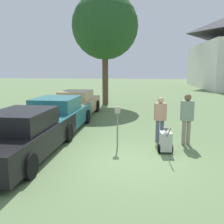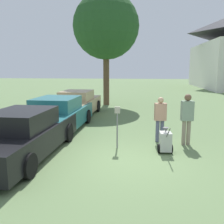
{
  "view_description": "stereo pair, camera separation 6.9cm",
  "coord_description": "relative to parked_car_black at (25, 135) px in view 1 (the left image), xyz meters",
  "views": [
    {
      "loc": [
        0.29,
        -7.06,
        2.69
      ],
      "look_at": [
        -0.62,
        2.01,
        1.1
      ],
      "focal_mm": 40.0,
      "sensor_mm": 36.0,
      "label": 1
    },
    {
      "loc": [
        0.36,
        -7.06,
        2.69
      ],
      "look_at": [
        -0.62,
        2.01,
        1.1
      ],
      "focal_mm": 40.0,
      "sensor_mm": 36.0,
      "label": 2
    }
  ],
  "objects": [
    {
      "name": "parked_car_teal",
      "position": [
        0.0,
        3.24,
        0.01
      ],
      "size": [
        2.13,
        5.14,
        1.48
      ],
      "rotation": [
        0.0,
        0.0,
        -0.03
      ],
      "color": "#23666B",
      "rests_on": "ground_plane"
    },
    {
      "name": "parked_car_tan",
      "position": [
        0.0,
        6.71,
        0.01
      ],
      "size": [
        2.04,
        4.98,
        1.45
      ],
      "rotation": [
        0.0,
        0.0,
        -0.03
      ],
      "color": "tan",
      "rests_on": "ground_plane"
    },
    {
      "name": "parking_meter",
      "position": [
        2.77,
        1.06,
        0.32
      ],
      "size": [
        0.18,
        0.09,
        1.43
      ],
      "color": "slate",
      "rests_on": "ground_plane"
    },
    {
      "name": "ground_plane",
      "position": [
        3.12,
        -0.1,
        -0.67
      ],
      "size": [
        120.0,
        120.0,
        0.0
      ],
      "primitive_type": "plane",
      "color": "#607A4C"
    },
    {
      "name": "equipment_cart",
      "position": [
        4.36,
        0.71,
        -0.28
      ],
      "size": [
        0.48,
        0.99,
        1.0
      ],
      "rotation": [
        0.0,
        0.0,
        0.05
      ],
      "color": "#B2B2AD",
      "rests_on": "ground_plane"
    },
    {
      "name": "shade_tree",
      "position": [
        1.06,
        11.31,
        5.0
      ],
      "size": [
        4.74,
        4.74,
        8.06
      ],
      "color": "brown",
      "rests_on": "ground_plane"
    },
    {
      "name": "person_supervisor",
      "position": [
        5.18,
        1.68,
        0.38
      ],
      "size": [
        0.45,
        0.28,
        1.82
      ],
      "rotation": [
        0.0,
        0.0,
        3.29
      ],
      "color": "gray",
      "rests_on": "ground_plane"
    },
    {
      "name": "person_worker",
      "position": [
        4.28,
        1.98,
        0.28
      ],
      "size": [
        0.45,
        0.28,
        1.67
      ],
      "rotation": [
        0.0,
        0.0,
        3.29
      ],
      "color": "#515670",
      "rests_on": "ground_plane"
    },
    {
      "name": "parked_car_black",
      "position": [
        0.0,
        0.0,
        0.0
      ],
      "size": [
        2.01,
        5.21,
        1.46
      ],
      "rotation": [
        0.0,
        0.0,
        -0.03
      ],
      "color": "black",
      "rests_on": "ground_plane"
    }
  ]
}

